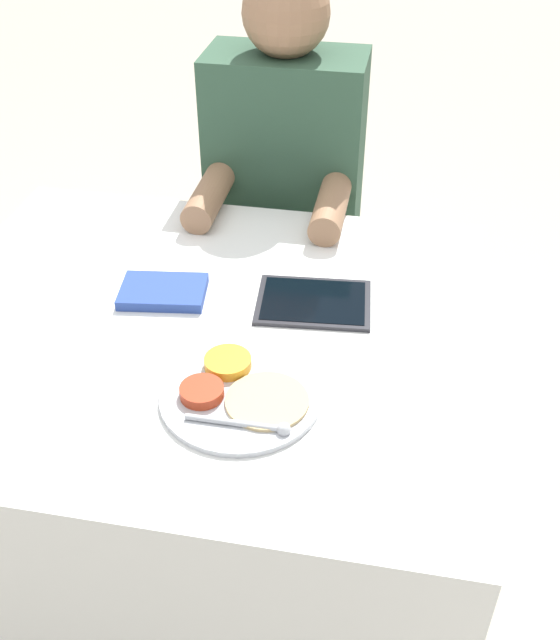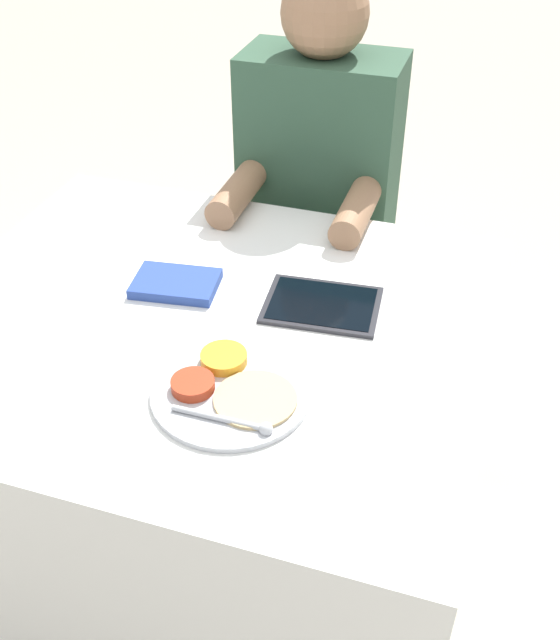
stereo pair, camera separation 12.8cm
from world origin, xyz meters
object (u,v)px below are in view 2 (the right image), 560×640
object	(u,v)px
thali_tray	(230,389)
tablet_device	(322,305)
person_diner	(317,232)
red_notebook	(176,284)

from	to	relation	value
thali_tray	tablet_device	world-z (taller)	thali_tray
tablet_device	person_diner	xyz separation A→B (m)	(-0.15, 0.52, -0.16)
red_notebook	person_diner	bearing A→B (deg)	75.61
thali_tray	tablet_device	bearing A→B (deg)	73.61
red_notebook	person_diner	distance (m)	0.58
thali_tray	red_notebook	bearing A→B (deg)	129.71
red_notebook	person_diner	world-z (taller)	person_diner
red_notebook	tablet_device	size ratio (longest dim) A/B	0.77
red_notebook	person_diner	xyz separation A→B (m)	(0.14, 0.54, -0.16)
thali_tray	person_diner	bearing A→B (deg)	94.89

